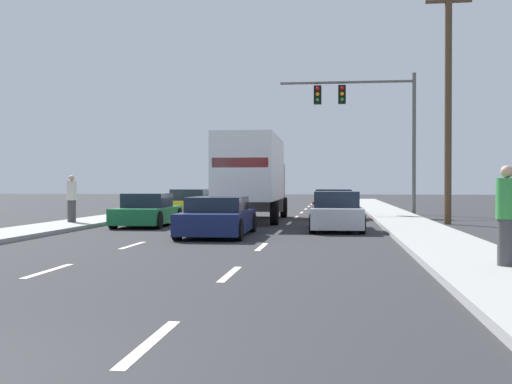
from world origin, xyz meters
TOP-DOWN VIEW (x-y plane):
  - ground_plane at (0.00, 25.00)m, footprint 140.00×140.00m
  - sidewalk_right at (6.35, 20.00)m, footprint 2.20×80.00m
  - sidewalk_left at (-6.35, 20.00)m, footprint 2.20×80.00m
  - lane_markings at (0.00, 24.35)m, footprint 3.54×57.00m
  - car_yellow at (-3.27, 25.69)m, footprint 1.95×4.25m
  - car_green at (-3.53, 19.33)m, footprint 1.89×4.11m
  - box_truck at (0.07, 22.87)m, footprint 2.61×8.76m
  - car_navy at (-0.05, 15.18)m, footprint 2.04×4.56m
  - car_red at (3.50, 25.88)m, footprint 1.97×4.28m
  - car_silver at (3.60, 18.08)m, footprint 1.89×4.50m
  - traffic_signal_mast at (4.85, 30.07)m, footprint 7.13×0.69m
  - utility_pole_mid at (8.03, 21.92)m, footprint 1.80×0.28m
  - pedestrian_near_corner at (6.62, 7.53)m, footprint 0.38×0.38m
  - pedestrian_mid_block at (-6.52, 19.31)m, footprint 0.38×0.38m

SIDE VIEW (x-z plane):
  - ground_plane at x=0.00m, z-range 0.00..0.00m
  - lane_markings at x=0.00m, z-range 0.00..0.01m
  - sidewalk_right at x=6.35m, z-range 0.00..0.14m
  - sidewalk_left at x=-6.35m, z-range 0.00..0.14m
  - car_green at x=-3.53m, z-range -0.07..1.18m
  - car_navy at x=-0.05m, z-range -0.04..1.17m
  - car_silver at x=3.60m, z-range -0.08..1.28m
  - car_yellow at x=-3.27m, z-range -0.07..1.29m
  - car_red at x=3.50m, z-range -0.06..1.30m
  - pedestrian_near_corner at x=6.62m, z-range 0.14..1.95m
  - pedestrian_mid_block at x=-6.52m, z-range 0.14..1.95m
  - box_truck at x=0.07m, z-range 0.29..3.85m
  - utility_pole_mid at x=8.03m, z-range 0.14..9.61m
  - traffic_signal_mast at x=4.85m, z-range 1.88..9.31m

